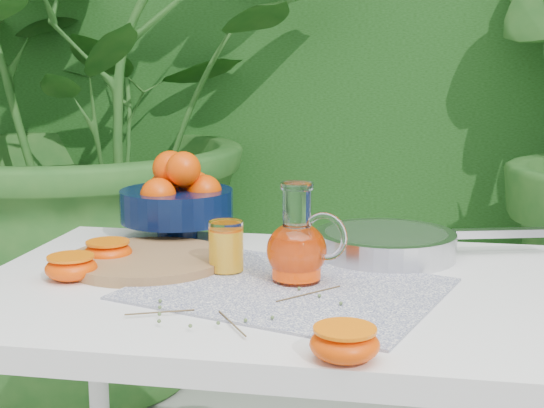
% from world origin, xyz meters
% --- Properties ---
extents(hedge_backdrop, '(8.00, 1.65, 2.50)m').
position_xyz_m(hedge_backdrop, '(0.06, 2.06, 1.19)').
color(hedge_backdrop, '#1B4413').
rests_on(hedge_backdrop, ground).
extents(potted_plant_left, '(2.79, 2.79, 1.98)m').
position_xyz_m(potted_plant_left, '(-0.77, 1.25, 0.99)').
color(potted_plant_left, '#235C1F').
rests_on(potted_plant_left, ground).
extents(white_table, '(1.00, 0.70, 0.75)m').
position_xyz_m(white_table, '(0.10, -0.03, 0.67)').
color(white_table, white).
rests_on(white_table, ground).
extents(placemat, '(0.56, 0.49, 0.00)m').
position_xyz_m(placemat, '(0.13, -0.06, 0.75)').
color(placemat, '#0D1549').
rests_on(placemat, white_table).
extents(cutting_board, '(0.37, 0.37, 0.02)m').
position_xyz_m(cutting_board, '(-0.14, 0.04, 0.76)').
color(cutting_board, olive).
rests_on(cutting_board, white_table).
extents(fruit_bowl, '(0.31, 0.31, 0.19)m').
position_xyz_m(fruit_bowl, '(-0.15, 0.26, 0.83)').
color(fruit_bowl, black).
rests_on(fruit_bowl, white_table).
extents(juice_pitcher, '(0.15, 0.13, 0.17)m').
position_xyz_m(juice_pitcher, '(0.14, -0.03, 0.81)').
color(juice_pitcher, white).
rests_on(juice_pitcher, white_table).
extents(juice_tumbler, '(0.08, 0.08, 0.09)m').
position_xyz_m(juice_tumbler, '(0.01, 0.01, 0.80)').
color(juice_tumbler, white).
rests_on(juice_tumbler, white_table).
extents(saute_pan, '(0.48, 0.33, 0.05)m').
position_xyz_m(saute_pan, '(0.29, 0.18, 0.78)').
color(saute_pan, silver).
rests_on(saute_pan, white_table).
extents(orange_halves, '(0.60, 0.50, 0.04)m').
position_xyz_m(orange_halves, '(-0.07, -0.13, 0.77)').
color(orange_halves, '#FF6302').
rests_on(orange_halves, white_table).
extents(thyme_sprigs, '(0.31, 0.25, 0.01)m').
position_xyz_m(thyme_sprigs, '(0.08, -0.19, 0.76)').
color(thyme_sprigs, brown).
rests_on(thyme_sprigs, white_table).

